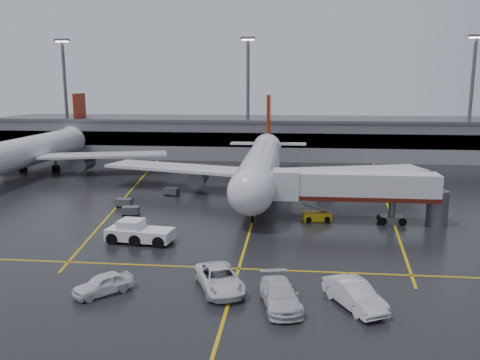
# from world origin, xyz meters

# --- Properties ---
(ground) EXTENTS (220.00, 220.00, 0.00)m
(ground) POSITION_xyz_m (0.00, 0.00, 0.00)
(ground) COLOR black
(ground) RESTS_ON ground
(apron_line_centre) EXTENTS (0.25, 90.00, 0.02)m
(apron_line_centre) POSITION_xyz_m (0.00, 0.00, 0.01)
(apron_line_centre) COLOR gold
(apron_line_centre) RESTS_ON ground
(apron_line_stop) EXTENTS (60.00, 0.25, 0.02)m
(apron_line_stop) POSITION_xyz_m (0.00, -22.00, 0.01)
(apron_line_stop) COLOR gold
(apron_line_stop) RESTS_ON ground
(apron_line_left) EXTENTS (9.99, 69.35, 0.02)m
(apron_line_left) POSITION_xyz_m (-20.00, 10.00, 0.01)
(apron_line_left) COLOR gold
(apron_line_left) RESTS_ON ground
(apron_line_right) EXTENTS (7.57, 69.64, 0.02)m
(apron_line_right) POSITION_xyz_m (18.00, 10.00, 0.01)
(apron_line_right) COLOR gold
(apron_line_right) RESTS_ON ground
(terminal) EXTENTS (122.00, 19.00, 8.60)m
(terminal) POSITION_xyz_m (0.00, 47.93, 4.32)
(terminal) COLOR gray
(terminal) RESTS_ON ground
(light_mast_left) EXTENTS (3.00, 1.20, 25.45)m
(light_mast_left) POSITION_xyz_m (-45.00, 42.00, 14.47)
(light_mast_left) COLOR #595B60
(light_mast_left) RESTS_ON ground
(light_mast_mid) EXTENTS (3.00, 1.20, 25.45)m
(light_mast_mid) POSITION_xyz_m (-5.00, 42.00, 14.47)
(light_mast_mid) COLOR #595B60
(light_mast_mid) RESTS_ON ground
(light_mast_right) EXTENTS (3.00, 1.20, 25.45)m
(light_mast_right) POSITION_xyz_m (40.00, 42.00, 14.47)
(light_mast_right) COLOR #595B60
(light_mast_right) RESTS_ON ground
(main_airliner) EXTENTS (48.80, 45.60, 14.10)m
(main_airliner) POSITION_xyz_m (0.00, 9.70, 4.21)
(main_airliner) COLOR silver
(main_airliner) RESTS_ON ground
(second_airliner) EXTENTS (48.80, 45.60, 14.10)m
(second_airliner) POSITION_xyz_m (-42.00, 21.70, 4.21)
(second_airliner) COLOR silver
(second_airliner) RESTS_ON ground
(jet_bridge) EXTENTS (19.90, 3.40, 6.05)m
(jet_bridge) POSITION_xyz_m (11.87, -6.00, 3.93)
(jet_bridge) COLOR silver
(jet_bridge) RESTS_ON ground
(pushback_tractor) EXTENTS (6.96, 3.60, 2.39)m
(pushback_tractor) POSITION_xyz_m (-10.95, -15.68, 0.95)
(pushback_tractor) COLOR white
(pushback_tractor) RESTS_ON ground
(belt_loader) EXTENTS (3.52, 2.09, 2.10)m
(belt_loader) POSITION_xyz_m (7.48, -5.45, 0.52)
(belt_loader) COLOR yellow
(belt_loader) RESTS_ON ground
(service_van_a) EXTENTS (5.14, 7.02, 1.77)m
(service_van_a) POSITION_xyz_m (-1.01, -26.56, 0.89)
(service_van_a) COLOR white
(service_van_a) RESTS_ON ground
(service_van_b) EXTENTS (3.67, 6.43, 1.76)m
(service_van_b) POSITION_xyz_m (3.76, -28.99, 0.88)
(service_van_b) COLOR silver
(service_van_b) RESTS_ON ground
(service_van_c) EXTENTS (4.46, 6.09, 1.91)m
(service_van_c) POSITION_xyz_m (9.09, -28.55, 0.96)
(service_van_c) COLOR silver
(service_van_c) RESTS_ON ground
(service_van_d) EXTENTS (4.56, 4.63, 1.58)m
(service_van_d) POSITION_xyz_m (-9.76, -28.25, 0.79)
(service_van_d) COLOR white
(service_van_d) RESTS_ON ground
(baggage_cart_a) EXTENTS (2.18, 1.60, 1.12)m
(baggage_cart_a) POSITION_xyz_m (-15.13, -5.56, 0.63)
(baggage_cart_a) COLOR #595B60
(baggage_cart_a) RESTS_ON ground
(baggage_cart_b) EXTENTS (2.02, 1.33, 1.12)m
(baggage_cart_b) POSITION_xyz_m (-17.35, -1.50, 0.63)
(baggage_cart_b) COLOR #595B60
(baggage_cart_b) RESTS_ON ground
(baggage_cart_c) EXTENTS (2.26, 1.75, 1.12)m
(baggage_cart_c) POSITION_xyz_m (-12.77, 5.83, 0.63)
(baggage_cart_c) COLOR #595B60
(baggage_cart_c) RESTS_ON ground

